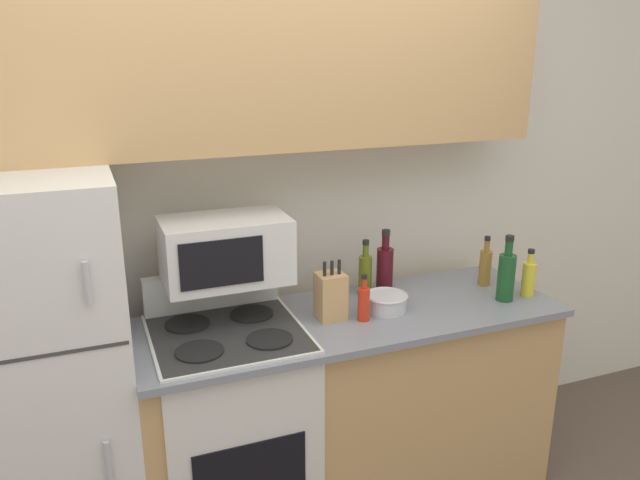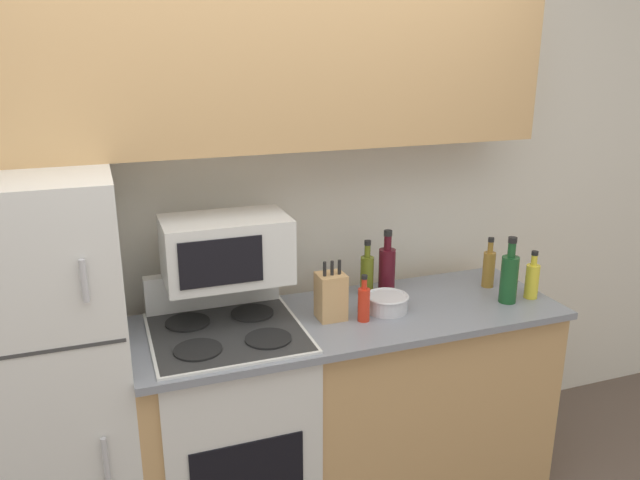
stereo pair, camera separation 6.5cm
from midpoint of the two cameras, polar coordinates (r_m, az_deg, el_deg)
name	(u,v)px [view 2 (the right image)]	position (r m, az deg, el deg)	size (l,w,h in m)	color
wall_back	(249,216)	(2.86, -5.82, 2.17)	(8.00, 0.05, 2.55)	silver
lower_cabinets	(349,408)	(2.89, 3.37, -15.13)	(1.82, 0.62, 0.93)	tan
refrigerator	(42,383)	(2.61, -23.45, -11.91)	(0.64, 0.72, 1.62)	silver
upper_cabinets	(255,56)	(2.58, -5.22, 16.42)	(2.46, 0.33, 0.73)	tan
stove	(232,430)	(2.74, -7.39, -16.86)	(0.60, 0.60, 1.10)	silver
microwave	(226,249)	(2.52, -7.86, -0.83)	(0.50, 0.31, 0.26)	silver
knife_block	(331,296)	(2.58, 1.73, -5.13)	(0.11, 0.11, 0.26)	tan
bowl	(387,302)	(2.69, 6.84, -5.69)	(0.19, 0.19, 0.07)	silver
bottle_hot_sauce	(364,303)	(2.58, 4.76, -5.76)	(0.05, 0.05, 0.20)	red
bottle_olive_oil	(367,274)	(2.83, 4.97, -3.10)	(0.06, 0.06, 0.26)	#5B6619
bottle_wine_green	(509,277)	(2.87, 17.54, -3.24)	(0.08, 0.08, 0.30)	#194C23
bottle_cooking_spray	(532,280)	(2.96, 19.42, -3.43)	(0.06, 0.06, 0.22)	gold
bottle_wine_red	(387,269)	(2.85, 6.79, -2.64)	(0.08, 0.08, 0.30)	#470F19
bottle_vinegar	(489,268)	(3.03, 15.77, -2.44)	(0.06, 0.06, 0.24)	olive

